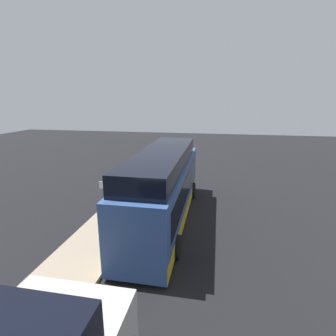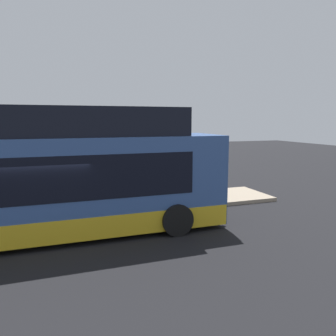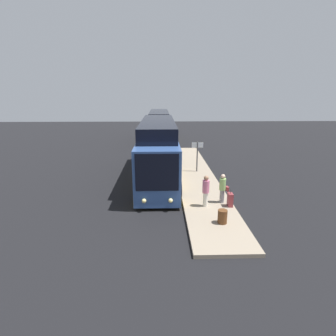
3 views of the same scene
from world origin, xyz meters
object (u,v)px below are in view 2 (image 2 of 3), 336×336
suitcase (170,186)px  trash_bin (212,188)px  passenger_boarding (162,177)px  passenger_waiting (179,179)px  bus_lead (44,180)px  sign_post (20,174)px

suitcase → trash_bin: suitcase is taller
passenger_boarding → trash_bin: (2.39, -0.53, -0.56)m
passenger_waiting → suitcase: 1.44m
bus_lead → sign_post: (-0.91, 2.99, -0.21)m
sign_post → trash_bin: sign_post is taller
bus_lead → suitcase: size_ratio=12.11×
bus_lead → sign_post: bearing=107.0°
passenger_boarding → suitcase: 0.79m
passenger_boarding → sign_post: 6.12m
bus_lead → passenger_boarding: (5.15, 3.58, -0.82)m
passenger_boarding → suitcase: passenger_boarding is taller
bus_lead → passenger_boarding: bus_lead is taller
trash_bin → passenger_waiting: bearing=-165.9°
bus_lead → trash_bin: 8.25m
passenger_boarding → sign_post: size_ratio=0.71×
bus_lead → suitcase: bus_lead is taller
bus_lead → suitcase: (5.66, 3.89, -1.34)m
bus_lead → passenger_boarding: size_ratio=7.15×
suitcase → sign_post: (-6.58, -0.90, 1.13)m
bus_lead → sign_post: size_ratio=5.05×
sign_post → trash_bin: bearing=0.4°
passenger_waiting → bus_lead: bearing=5.1°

